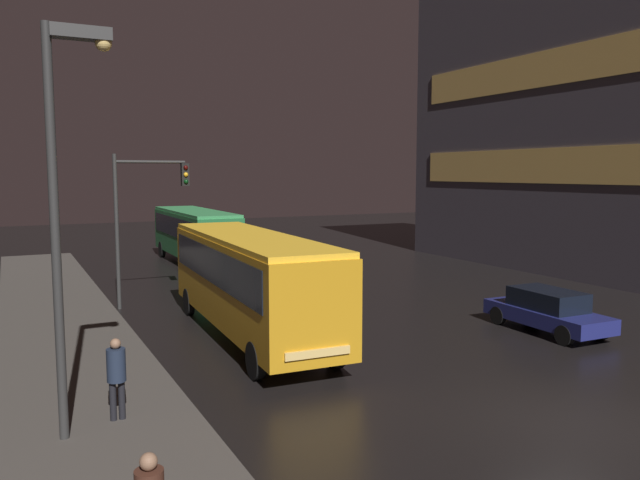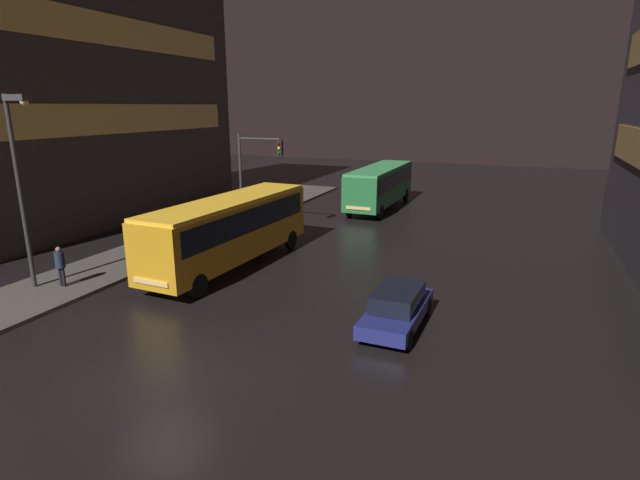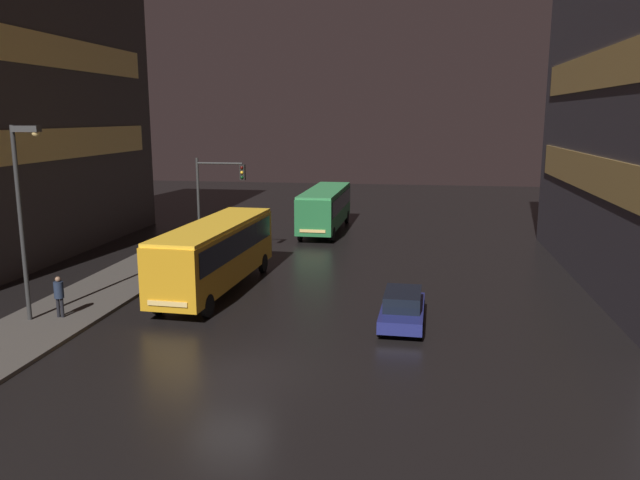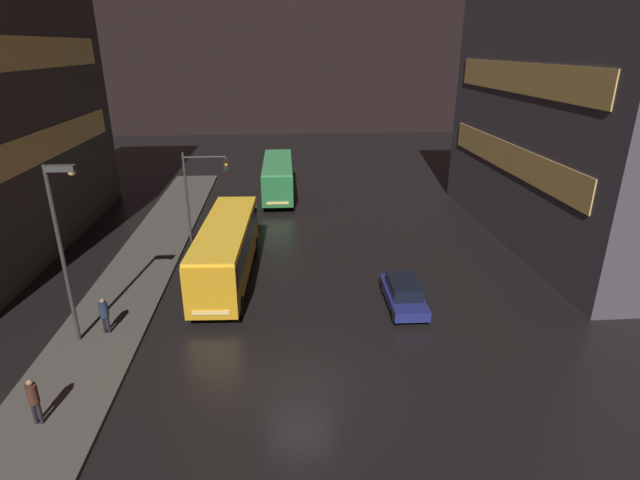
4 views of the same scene
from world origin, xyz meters
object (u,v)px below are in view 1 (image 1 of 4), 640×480
at_px(traffic_light_main, 143,205).
at_px(pedestrian_near, 116,371).
at_px(bus_far, 195,231).
at_px(bus_near, 250,275).
at_px(car_taxi, 547,310).
at_px(street_lamp_sidewalk, 66,171).

bearing_deg(traffic_light_main, pedestrian_near, -103.78).
relative_size(bus_far, traffic_light_main, 1.74).
xyz_separation_m(bus_near, car_taxi, (9.15, -3.81, -1.33)).
height_order(bus_near, traffic_light_main, traffic_light_main).
height_order(bus_near, street_lamp_sidewalk, street_lamp_sidewalk).
relative_size(car_taxi, pedestrian_near, 2.53).
bearing_deg(bus_far, traffic_light_main, 65.34).
xyz_separation_m(bus_near, pedestrian_near, (-5.00, -5.48, -0.87)).
relative_size(bus_near, car_taxi, 2.49).
distance_m(bus_far, street_lamp_sidewalk, 24.63).
bearing_deg(bus_far, street_lamp_sidewalk, 69.69).
xyz_separation_m(bus_near, street_lamp_sidewalk, (-5.85, -5.97, 3.31)).
distance_m(car_taxi, traffic_light_main, 15.50).
height_order(bus_far, traffic_light_main, traffic_light_main).
bearing_deg(bus_near, bus_far, -96.79).
xyz_separation_m(pedestrian_near, street_lamp_sidewalk, (-0.85, -0.49, 4.17)).
distance_m(car_taxi, pedestrian_near, 14.26).
distance_m(bus_near, car_taxi, 10.00).
distance_m(bus_near, street_lamp_sidewalk, 8.99).
distance_m(bus_far, pedestrian_near, 23.65).
distance_m(car_taxi, street_lamp_sidewalk, 15.85).
relative_size(car_taxi, traffic_light_main, 0.73).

